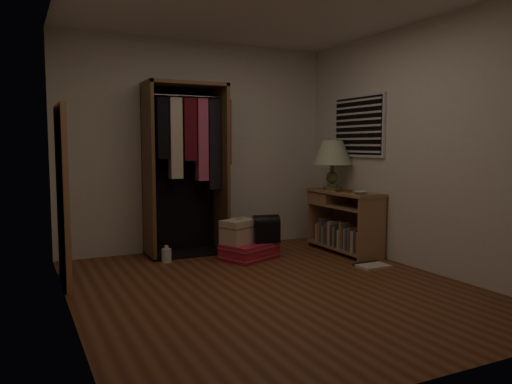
# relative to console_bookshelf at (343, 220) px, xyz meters

# --- Properties ---
(ground) EXTENTS (4.00, 4.00, 0.00)m
(ground) POSITION_rel_console_bookshelf_xyz_m (-1.54, -1.03, -0.39)
(ground) COLOR #5C301A
(ground) RESTS_ON ground
(room_walls) EXTENTS (3.52, 4.02, 2.60)m
(room_walls) POSITION_rel_console_bookshelf_xyz_m (-1.46, -0.99, 1.11)
(room_walls) COLOR beige
(room_walls) RESTS_ON ground
(console_bookshelf) EXTENTS (0.42, 1.12, 0.75)m
(console_bookshelf) POSITION_rel_console_bookshelf_xyz_m (0.00, 0.00, 0.00)
(console_bookshelf) COLOR #9A6D4A
(console_bookshelf) RESTS_ON ground
(open_wardrobe) EXTENTS (1.03, 0.50, 2.05)m
(open_wardrobe) POSITION_rel_console_bookshelf_xyz_m (-1.74, 0.74, 0.82)
(open_wardrobe) COLOR brown
(open_wardrobe) RESTS_ON ground
(floor_mirror) EXTENTS (0.06, 0.80, 1.70)m
(floor_mirror) POSITION_rel_console_bookshelf_xyz_m (-3.24, -0.03, 0.46)
(floor_mirror) COLOR #A47450
(floor_mirror) RESTS_ON ground
(pink_suitcase) EXTENTS (0.75, 0.65, 0.19)m
(pink_suitcase) POSITION_rel_console_bookshelf_xyz_m (-1.22, 0.12, -0.30)
(pink_suitcase) COLOR red
(pink_suitcase) RESTS_ON ground
(train_case) EXTENTS (0.48, 0.42, 0.29)m
(train_case) POSITION_rel_console_bookshelf_xyz_m (-1.33, 0.17, -0.07)
(train_case) COLOR #C1B493
(train_case) RESTS_ON pink_suitcase
(black_bag) EXTENTS (0.33, 0.24, 0.32)m
(black_bag) POSITION_rel_console_bookshelf_xyz_m (-1.03, 0.08, -0.04)
(black_bag) COLOR black
(black_bag) RESTS_ON pink_suitcase
(table_lamp) EXTENTS (0.66, 0.66, 0.63)m
(table_lamp) POSITION_rel_console_bookshelf_xyz_m (0.00, 0.24, 0.81)
(table_lamp) COLOR #4B572A
(table_lamp) RESTS_ON console_bookshelf
(brass_tray) EXTENTS (0.30, 0.30, 0.02)m
(brass_tray) POSITION_rel_console_bookshelf_xyz_m (0.00, -0.06, 0.36)
(brass_tray) COLOR #A37A3E
(brass_tray) RESTS_ON console_bookshelf
(ceramic_bowl) EXTENTS (0.18, 0.18, 0.04)m
(ceramic_bowl) POSITION_rel_console_bookshelf_xyz_m (-0.05, -0.41, 0.38)
(ceramic_bowl) COLOR #AFD2B5
(ceramic_bowl) RESTS_ON console_bookshelf
(white_jug) EXTENTS (0.11, 0.11, 0.19)m
(white_jug) POSITION_rel_console_bookshelf_xyz_m (-2.13, 0.38, -0.31)
(white_jug) COLOR silver
(white_jug) RESTS_ON ground
(floor_book) EXTENTS (0.33, 0.27, 0.03)m
(floor_book) POSITION_rel_console_bookshelf_xyz_m (-0.19, -0.79, -0.38)
(floor_book) COLOR beige
(floor_book) RESTS_ON ground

